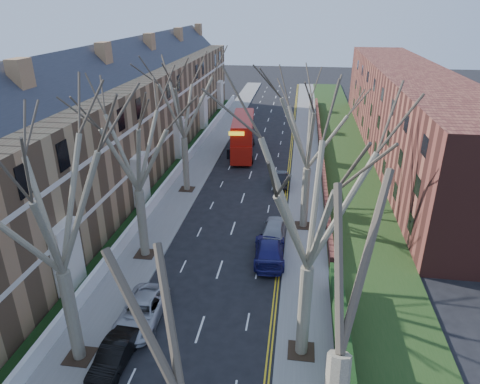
% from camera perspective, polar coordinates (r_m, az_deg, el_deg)
% --- Properties ---
extents(pavement_left, '(3.00, 102.00, 0.12)m').
position_cam_1_polar(pavement_left, '(52.51, -4.36, 5.08)').
color(pavement_left, slate).
rests_on(pavement_left, ground).
extents(pavement_right, '(3.00, 102.00, 0.12)m').
position_cam_1_polar(pavement_right, '(51.37, 8.88, 4.42)').
color(pavement_right, slate).
rests_on(pavement_right, ground).
extents(terrace_left, '(9.70, 78.00, 13.60)m').
position_cam_1_polar(terrace_left, '(45.99, -16.18, 8.60)').
color(terrace_left, '#9B744F').
rests_on(terrace_left, ground).
extents(flats_right, '(13.97, 54.00, 10.00)m').
position_cam_1_polar(flats_right, '(55.28, 21.33, 9.80)').
color(flats_right, brown).
rests_on(flats_right, ground).
extents(front_wall_left, '(0.30, 78.00, 1.00)m').
position_cam_1_polar(front_wall_left, '(45.44, -8.53, 2.58)').
color(front_wall_left, white).
rests_on(front_wall_left, ground).
extents(grass_verge_right, '(6.00, 102.00, 0.06)m').
position_cam_1_polar(grass_verge_right, '(51.63, 13.89, 4.21)').
color(grass_verge_right, '#1D3914').
rests_on(grass_verge_right, ground).
extents(tree_left_mid, '(10.50, 10.50, 14.71)m').
position_cam_1_polar(tree_left_mid, '(20.20, -24.38, 0.17)').
color(tree_left_mid, '#655C48').
rests_on(tree_left_mid, ground).
extents(tree_left_far, '(10.15, 10.15, 14.22)m').
position_cam_1_polar(tree_left_far, '(28.68, -14.10, 7.59)').
color(tree_left_far, '#655C48').
rests_on(tree_left_far, ground).
extents(tree_left_dist, '(10.50, 10.50, 14.71)m').
position_cam_1_polar(tree_left_dist, '(39.67, -7.77, 12.96)').
color(tree_left_dist, '#655C48').
rests_on(tree_left_dist, ground).
extents(tree_right_mid, '(10.50, 10.50, 14.71)m').
position_cam_1_polar(tree_right_mid, '(19.01, 9.78, 0.63)').
color(tree_right_mid, '#655C48').
rests_on(tree_right_mid, ground).
extents(tree_right_far, '(10.15, 10.15, 14.22)m').
position_cam_1_polar(tree_right_far, '(32.43, 9.38, 9.84)').
color(tree_right_far, '#655C48').
rests_on(tree_right_far, ground).
extents(double_decker_bus, '(3.41, 10.74, 4.43)m').
position_cam_1_polar(double_decker_bus, '(52.00, 0.40, 7.41)').
color(double_decker_bus, '#A5140B').
rests_on(double_decker_bus, ground).
extents(car_left_mid, '(1.49, 3.91, 1.27)m').
position_cam_1_polar(car_left_mid, '(23.98, -16.48, -20.22)').
color(car_left_mid, black).
rests_on(car_left_mid, ground).
extents(car_left_far, '(2.36, 4.95, 1.36)m').
position_cam_1_polar(car_left_far, '(26.18, -12.98, -15.27)').
color(car_left_far, '#AEAFB4').
rests_on(car_left_far, ground).
extents(car_right_near, '(2.47, 5.40, 1.53)m').
position_cam_1_polar(car_right_near, '(30.94, 3.95, -7.71)').
color(car_right_near, navy).
rests_on(car_right_near, ground).
extents(car_right_mid, '(2.03, 4.57, 1.53)m').
position_cam_1_polar(car_right_mid, '(33.71, 4.66, -4.88)').
color(car_right_mid, '#95979D').
rests_on(car_right_mid, ground).
extents(car_right_far, '(1.68, 4.27, 1.38)m').
position_cam_1_polar(car_right_far, '(43.45, 5.40, 1.82)').
color(car_right_far, black).
rests_on(car_right_far, ground).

